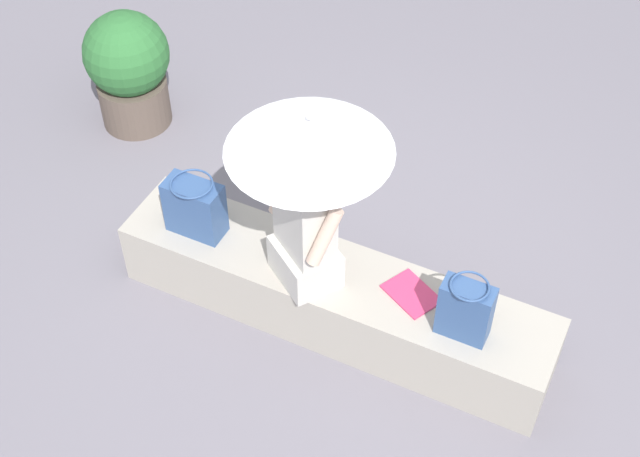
{
  "coord_description": "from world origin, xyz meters",
  "views": [
    {
      "loc": [
        -1.31,
        2.85,
        4.01
      ],
      "look_at": [
        0.06,
        0.04,
        0.76
      ],
      "focal_mm": 50.33,
      "sensor_mm": 36.0,
      "label": 1
    }
  ],
  "objects_px": {
    "magazine": "(411,294)",
    "parasol": "(309,136)",
    "handbag_black": "(465,310)",
    "tote_bag_canvas": "(195,207)",
    "person_seated": "(305,225)",
    "planter_near": "(129,67)"
  },
  "relations": [
    {
      "from": "magazine",
      "to": "planter_near",
      "type": "xyz_separation_m",
      "value": [
        2.42,
        -0.97,
        0.03
      ]
    },
    {
      "from": "person_seated",
      "to": "handbag_black",
      "type": "xyz_separation_m",
      "value": [
        -0.87,
        -0.01,
        -0.21
      ]
    },
    {
      "from": "tote_bag_canvas",
      "to": "magazine",
      "type": "height_order",
      "value": "tote_bag_canvas"
    },
    {
      "from": "parasol",
      "to": "planter_near",
      "type": "distance_m",
      "value": 2.38
    },
    {
      "from": "magazine",
      "to": "parasol",
      "type": "bearing_deg",
      "value": 40.62
    },
    {
      "from": "handbag_black",
      "to": "tote_bag_canvas",
      "type": "relative_size",
      "value": 1.02
    },
    {
      "from": "person_seated",
      "to": "tote_bag_canvas",
      "type": "distance_m",
      "value": 0.73
    },
    {
      "from": "person_seated",
      "to": "magazine",
      "type": "relative_size",
      "value": 3.21
    },
    {
      "from": "handbag_black",
      "to": "planter_near",
      "type": "height_order",
      "value": "planter_near"
    },
    {
      "from": "parasol",
      "to": "tote_bag_canvas",
      "type": "height_order",
      "value": "parasol"
    },
    {
      "from": "handbag_black",
      "to": "tote_bag_canvas",
      "type": "xyz_separation_m",
      "value": [
        1.57,
        -0.03,
        -0.0
      ]
    },
    {
      "from": "parasol",
      "to": "magazine",
      "type": "xyz_separation_m",
      "value": [
        -0.52,
        -0.12,
        -0.97
      ]
    },
    {
      "from": "tote_bag_canvas",
      "to": "planter_near",
      "type": "relative_size",
      "value": 0.42
    },
    {
      "from": "parasol",
      "to": "person_seated",
      "type": "bearing_deg",
      "value": -1.88
    },
    {
      "from": "tote_bag_canvas",
      "to": "handbag_black",
      "type": "bearing_deg",
      "value": 178.8
    },
    {
      "from": "parasol",
      "to": "handbag_black",
      "type": "height_order",
      "value": "parasol"
    },
    {
      "from": "parasol",
      "to": "planter_near",
      "type": "bearing_deg",
      "value": -29.85
    },
    {
      "from": "handbag_black",
      "to": "magazine",
      "type": "bearing_deg",
      "value": -20.12
    },
    {
      "from": "handbag_black",
      "to": "tote_bag_canvas",
      "type": "bearing_deg",
      "value": -1.2
    },
    {
      "from": "person_seated",
      "to": "magazine",
      "type": "height_order",
      "value": "person_seated"
    },
    {
      "from": "tote_bag_canvas",
      "to": "magazine",
      "type": "distance_m",
      "value": 1.26
    },
    {
      "from": "planter_near",
      "to": "handbag_black",
      "type": "bearing_deg",
      "value": 158.45
    }
  ]
}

